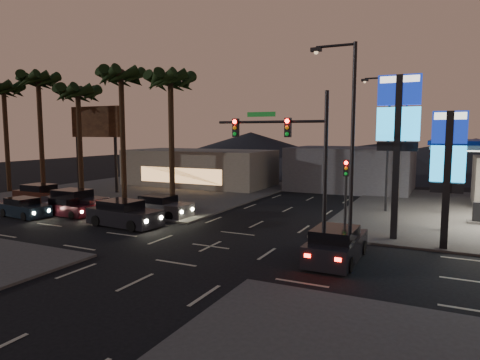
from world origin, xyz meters
The scene contains 27 objects.
ground centered at (0.00, 0.00, 0.00)m, with size 140.00×140.00×0.00m, color black.
corner_lot_nw centered at (-16.00, 16.00, 0.06)m, with size 24.00×24.00×0.12m, color #47443F.
pylon_sign_tall centered at (8.50, 5.50, 6.39)m, with size 2.20×0.35×9.00m.
pylon_sign_short centered at (11.00, 4.50, 4.66)m, with size 1.60×0.35×7.00m.
traffic_signal_mast centered at (3.76, 1.99, 5.23)m, with size 6.10×0.39×8.00m.
pedestal_signal centered at (5.50, 6.98, 2.92)m, with size 0.32×0.39×4.30m.
streetlight_near centered at (6.79, 1.00, 5.72)m, with size 2.14×0.25×10.00m.
streetlight_mid centered at (6.79, 14.00, 5.72)m, with size 2.14×0.25×10.00m.
streetlight_far centered at (6.79, 28.00, 5.72)m, with size 2.14×0.25×10.00m.
palm_a centered at (-9.00, 9.50, 9.43)m, with size 4.41×4.41×10.86m.
palm_b centered at (-14.00, 9.50, 9.97)m, with size 4.41×4.41×11.46m.
palm_c centered at (-19.00, 9.50, 8.88)m, with size 4.41×4.41×10.26m.
palm_d centered at (-24.00, 9.50, 10.15)m, with size 4.41×4.41×11.66m.
palm_e centered at (-29.00, 9.50, 9.61)m, with size 4.41×4.41×11.06m.
billboard centered at (-20.50, 13.00, 6.33)m, with size 6.00×0.30×8.50m.
building_far_west centered at (-14.00, 22.00, 2.00)m, with size 16.00×8.00×4.00m, color #726B5B.
building_far_mid centered at (2.00, 26.00, 2.20)m, with size 12.00×9.00×4.40m, color #4C4C51.
hill_left centered at (-25.00, 60.00, 3.00)m, with size 40.00×40.00×6.00m, color black.
hill_right centered at (15.00, 60.00, 2.50)m, with size 50.00×50.00×5.00m, color black.
hill_center centered at (0.00, 60.00, 2.00)m, with size 60.00×60.00×4.00m, color black.
car_lane_a_front centered at (-7.44, 1.89, 0.76)m, with size 5.14×2.46×1.63m.
car_lane_a_mid centered at (-13.34, 2.79, 0.60)m, with size 4.07×1.87×1.30m.
car_lane_a_rear centered at (-15.84, 1.13, 0.62)m, with size 4.27×2.15×1.35m.
car_lane_b_front centered at (-7.20, 5.47, 0.70)m, with size 4.71×2.20×1.50m.
car_lane_b_mid centered at (-14.16, 4.20, 0.77)m, with size 5.15×2.24×1.66m.
car_lane_b_rear centered at (-19.75, 5.78, 0.74)m, with size 4.92×2.10×1.60m.
suv_station centered at (6.50, 0.40, 0.74)m, with size 2.14×4.82×1.60m.
Camera 1 is at (10.96, -19.01, 5.94)m, focal length 32.00 mm.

